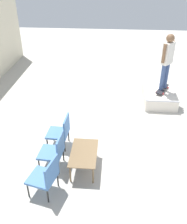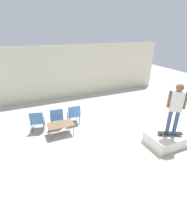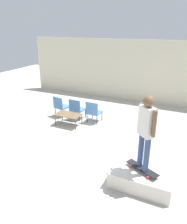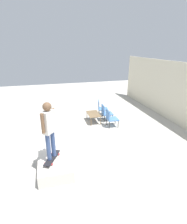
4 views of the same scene
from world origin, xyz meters
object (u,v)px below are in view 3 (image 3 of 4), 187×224
Objects in this scene: skateboard_on_ramp at (142,168)px; patio_chair_left at (61,105)px; patio_chair_right at (93,111)px; skate_ramp_box at (142,176)px; person_skater at (146,127)px; patio_chair_center at (77,108)px; coffee_table at (68,115)px.

skateboard_on_ramp is 5.02m from patio_chair_left.
patio_chair_right is (1.52, -0.00, 0.00)m from patio_chair_left.
skate_ramp_box is 1.72× the size of skateboard_on_ramp.
patio_chair_right is at bearing 172.44° from person_skater.
patio_chair_center is at bearing 165.68° from skateboard_on_ramp.
skateboard_on_ramp is at bearing 143.35° from patio_chair_center.
coffee_table is 1.02m from patio_chair_left.
patio_chair_right is (-2.60, 2.87, -0.01)m from skateboard_on_ramp.
patio_chair_left reaches higher than skate_ramp_box.
coffee_table is (-3.35, 2.13, 0.21)m from skate_ramp_box.
coffee_table is 1.14× the size of patio_chair_center.
patio_chair_left is at bearing 3.75° from patio_chair_center.
patio_chair_left is (-4.12, 2.87, -1.07)m from person_skater.
patio_chair_center is at bearing 140.22° from skate_ramp_box.
patio_chair_left is at bearing -174.59° from person_skater.
coffee_table is at bearing 94.49° from patio_chair_center.
patio_chair_center is (-3.35, 2.87, -0.01)m from skateboard_on_ramp.
patio_chair_right is at bearing 41.41° from coffee_table.
skate_ramp_box is 4.99m from patio_chair_left.
skate_ramp_box is at bearing 135.91° from patio_chair_right.
patio_chair_center is at bearing -166.17° from patio_chair_left.
patio_chair_center is (0.77, -0.00, 0.00)m from patio_chair_left.
person_skater is at bearing 143.35° from patio_chair_center.
patio_chair_center is 1.00× the size of patio_chair_right.
person_skater is 4.01m from patio_chair_right.
coffee_table is at bearing 153.51° from patio_chair_left.
patio_chair_left is 1.00× the size of patio_chair_right.
skate_ramp_box is 4.37m from patio_chair_center.
coffee_table is at bearing 147.50° from skate_ramp_box.
skateboard_on_ramp is (-0.00, -0.08, 0.28)m from skate_ramp_box.
skate_ramp_box is 3.83m from patio_chair_right.
patio_chair_right reaches higher than coffee_table.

